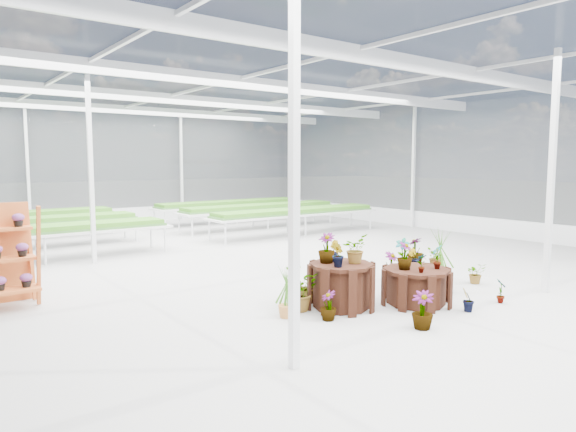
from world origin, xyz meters
TOP-DOWN VIEW (x-y plane):
  - ground_plane at (0.00, 0.00)m, footprint 24.00×24.00m
  - greenhouse_shell at (0.00, 0.00)m, footprint 18.00×24.00m
  - steel_frame at (0.00, 0.00)m, footprint 18.00×24.00m
  - nursery_benches at (0.00, 7.20)m, footprint 16.00×7.00m
  - plinth_tall at (-0.82, -2.46)m, footprint 1.44×1.44m
  - plinth_mid at (0.38, -3.06)m, footprint 1.50×1.50m
  - plinth_low at (1.38, -2.36)m, footprint 0.96×0.96m
  - nursery_plants at (0.04, -2.32)m, footprint 4.89×2.81m

SIDE VIEW (x-z plane):
  - ground_plane at x=0.00m, z-range 0.00..0.00m
  - plinth_low at x=1.38m, z-range 0.00..0.43m
  - plinth_mid at x=0.38m, z-range 0.00..0.62m
  - plinth_tall at x=-0.82m, z-range 0.00..0.76m
  - nursery_benches at x=0.00m, z-range 0.00..0.84m
  - nursery_plants at x=0.04m, z-range -0.15..1.13m
  - greenhouse_shell at x=0.00m, z-range 0.00..4.50m
  - steel_frame at x=0.00m, z-range 0.00..4.50m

